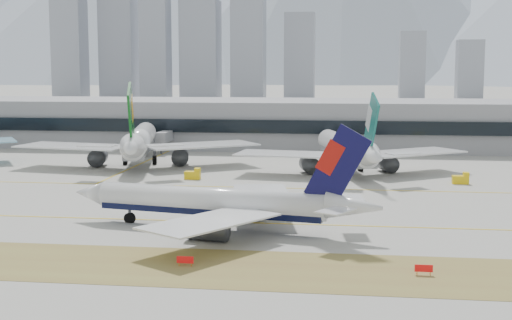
# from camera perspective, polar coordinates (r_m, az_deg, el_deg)

# --- Properties ---
(ground) EXTENTS (3000.00, 3000.00, 0.00)m
(ground) POSITION_cam_1_polar(r_m,az_deg,el_deg) (122.78, -0.39, -4.55)
(ground) COLOR #A6A49B
(ground) RESTS_ON ground
(taxiing_airliner) EXTENTS (51.69, 44.35, 17.48)m
(taxiing_airliner) POSITION_cam_1_polar(r_m,az_deg,el_deg) (112.28, -2.82, -3.49)
(taxiing_airliner) COLOR white
(taxiing_airliner) RESTS_ON ground
(widebody_eva) EXTENTS (61.88, 61.52, 22.57)m
(widebody_eva) POSITION_cam_1_polar(r_m,az_deg,el_deg) (189.64, -9.32, 1.39)
(widebody_eva) COLOR white
(widebody_eva) RESTS_ON ground
(widebody_cathay) EXTENTS (55.88, 55.76, 20.56)m
(widebody_cathay) POSITION_cam_1_polar(r_m,az_deg,el_deg) (176.02, 7.36, 0.80)
(widebody_cathay) COLOR white
(widebody_cathay) RESTS_ON ground
(terminal) EXTENTS (280.00, 43.10, 15.00)m
(terminal) POSITION_cam_1_polar(r_m,az_deg,el_deg) (235.10, 3.49, 2.97)
(terminal) COLOR gray
(terminal) RESTS_ON ground
(hold_sign_left) EXTENTS (2.20, 0.15, 1.35)m
(hold_sign_left) POSITION_cam_1_polar(r_m,az_deg,el_deg) (92.70, -5.69, -7.96)
(hold_sign_left) COLOR red
(hold_sign_left) RESTS_ON ground
(hold_sign_right) EXTENTS (2.20, 0.15, 1.35)m
(hold_sign_right) POSITION_cam_1_polar(r_m,az_deg,el_deg) (90.82, 13.27, -8.45)
(hold_sign_right) COLOR red
(hold_sign_right) RESTS_ON ground
(gse_b) EXTENTS (3.55, 2.00, 2.60)m
(gse_b) POSITION_cam_1_polar(r_m,az_deg,el_deg) (164.46, -5.05, -1.17)
(gse_b) COLOR yellow
(gse_b) RESTS_ON ground
(gse_c) EXTENTS (3.55, 2.00, 2.60)m
(gse_c) POSITION_cam_1_polar(r_m,az_deg,el_deg) (163.59, 16.09, -1.48)
(gse_c) COLOR yellow
(gse_c) RESTS_ON ground
(city_skyline) EXTENTS (342.00, 49.80, 140.00)m
(city_skyline) POSITION_cam_1_polar(r_m,az_deg,el_deg) (586.09, -4.66, 9.69)
(city_skyline) COLOR #8D93A1
(city_skyline) RESTS_ON ground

